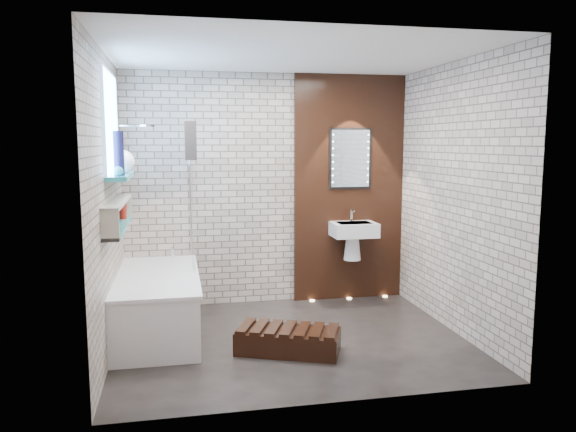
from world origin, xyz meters
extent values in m
plane|color=black|center=(0.00, 0.00, 0.00)|extent=(3.20, 3.20, 0.00)
cube|color=gray|center=(0.00, 1.30, 1.30)|extent=(3.20, 0.04, 2.60)
cube|color=gray|center=(0.00, -1.30, 1.30)|extent=(3.20, 0.04, 2.60)
cube|color=gray|center=(-1.60, 0.00, 1.30)|extent=(0.04, 2.60, 2.60)
cube|color=gray|center=(1.60, 0.00, 1.30)|extent=(0.04, 2.60, 2.60)
plane|color=white|center=(0.00, 0.00, 2.60)|extent=(3.20, 3.20, 0.00)
cube|color=black|center=(0.95, 1.27, 1.30)|extent=(1.30, 0.06, 2.60)
cube|color=#7FADE0|center=(-1.59, 0.35, 2.00)|extent=(0.03, 1.00, 0.90)
cube|color=teal|center=(-1.51, 0.35, 1.53)|extent=(0.18, 1.00, 0.04)
cube|color=teal|center=(-1.53, 0.15, 1.08)|extent=(0.14, 1.30, 0.03)
cube|color=#B2A899|center=(-1.53, 0.15, 1.32)|extent=(0.14, 1.30, 0.03)
cube|color=#B2A899|center=(-1.53, -0.48, 1.20)|extent=(0.14, 0.03, 0.26)
cube|color=#B2A899|center=(-1.53, 0.79, 1.20)|extent=(0.14, 0.03, 0.26)
cube|color=white|center=(-1.23, 0.45, 0.28)|extent=(0.75, 1.70, 0.55)
cube|color=white|center=(-1.23, 0.45, 0.57)|extent=(0.79, 1.74, 0.03)
cylinder|color=silver|center=(-1.08, 1.18, 0.64)|extent=(0.04, 0.04, 0.12)
cube|color=white|center=(-0.87, 0.89, 1.28)|extent=(0.01, 0.78, 1.40)
cube|color=black|center=(-0.87, 0.73, 1.85)|extent=(0.11, 0.29, 0.38)
cylinder|color=silver|center=(-1.30, 0.95, 2.00)|extent=(0.18, 0.18, 0.02)
cube|color=white|center=(0.95, 1.06, 0.85)|extent=(0.50, 0.36, 0.16)
cone|color=white|center=(0.95, 1.11, 0.63)|extent=(0.20, 0.20, 0.28)
cylinder|color=silver|center=(0.95, 1.16, 1.00)|extent=(0.03, 0.03, 0.14)
cube|color=black|center=(0.95, 1.24, 1.65)|extent=(0.50, 0.02, 0.70)
cube|color=silver|center=(0.95, 1.23, 1.65)|extent=(0.45, 0.01, 0.65)
cube|color=black|center=(-0.09, -0.30, 0.10)|extent=(0.98, 0.71, 0.20)
cylinder|color=#A06718|center=(-1.53, -0.21, 1.16)|extent=(0.06, 0.06, 0.11)
cylinder|color=maroon|center=(-1.53, -0.30, 1.17)|extent=(0.06, 0.06, 0.15)
cylinder|color=maroon|center=(-1.53, -0.44, 1.15)|extent=(0.05, 0.05, 0.10)
cylinder|color=maroon|center=(-1.53, 0.62, 1.19)|extent=(0.07, 0.07, 0.17)
sphere|color=teal|center=(-1.50, 0.03, 1.59)|extent=(0.08, 0.08, 0.08)
sphere|color=white|center=(-1.50, 0.45, 1.66)|extent=(0.21, 0.21, 0.21)
cylinder|color=#141336|center=(-1.50, 0.12, 1.74)|extent=(0.09, 0.09, 0.38)
cylinder|color=#FFD899|center=(0.50, 1.20, 0.01)|extent=(0.06, 0.06, 0.01)
cylinder|color=#FFD899|center=(0.95, 1.20, 0.01)|extent=(0.06, 0.06, 0.01)
cylinder|color=#FFD899|center=(1.40, 1.20, 0.01)|extent=(0.06, 0.06, 0.01)
camera|label=1|loc=(-1.02, -4.88, 1.83)|focal=34.53mm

